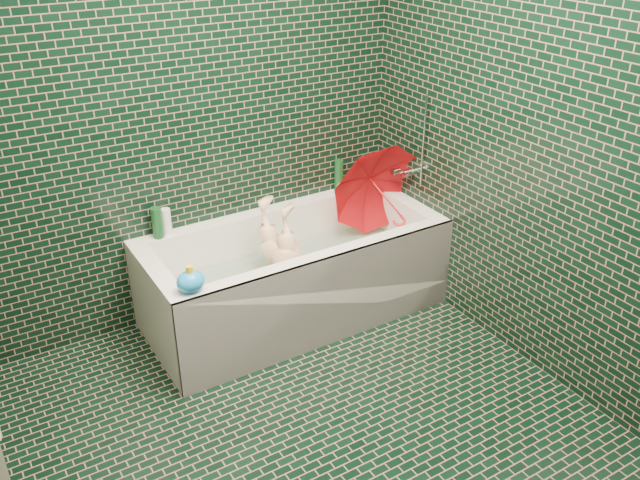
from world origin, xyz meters
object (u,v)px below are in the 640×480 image
child (286,271)px  bath_toy (191,281)px  bathtub (296,284)px  umbrella (387,199)px  rubber_duck (345,184)px

child → bath_toy: (-0.67, -0.29, 0.30)m
bathtub → umbrella: (0.62, -0.02, 0.40)m
rubber_duck → child: bearing=-159.7°
child → umbrella: (0.68, -0.02, 0.30)m
child → bath_toy: 0.79m
bathtub → child: 0.12m
umbrella → rubber_duck: umbrella is taller
bathtub → rubber_duck: size_ratio=13.26×
umbrella → bath_toy: umbrella is taller
bathtub → child: bathtub is taller
bath_toy → umbrella: bearing=27.2°
bathtub → umbrella: size_ratio=2.89×
bath_toy → child: bearing=39.6°
bath_toy → rubber_duck: bearing=41.5°
child → umbrella: 0.75m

